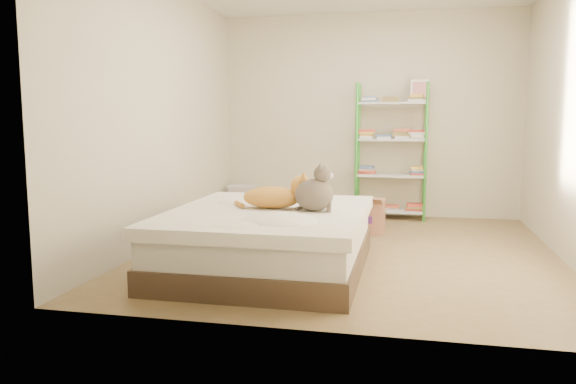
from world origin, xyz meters
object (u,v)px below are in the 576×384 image
(grey_cat, at_px, (314,188))
(cardboard_box, at_px, (360,215))
(shelf_unit, at_px, (392,152))
(orange_cat, at_px, (272,194))
(bed, at_px, (269,239))
(white_bin, at_px, (242,199))

(grey_cat, distance_m, cardboard_box, 1.83)
(grey_cat, height_order, cardboard_box, grey_cat)
(grey_cat, xyz_separation_m, shelf_unit, (0.53, 2.68, 0.14))
(cardboard_box, bearing_deg, shelf_unit, 75.07)
(orange_cat, bearing_deg, grey_cat, -15.76)
(shelf_unit, relative_size, cardboard_box, 3.25)
(bed, relative_size, shelf_unit, 1.15)
(grey_cat, height_order, shelf_unit, shelf_unit)
(grey_cat, bearing_deg, bed, 82.70)
(cardboard_box, relative_size, white_bin, 1.41)
(orange_cat, height_order, white_bin, orange_cat)
(bed, height_order, shelf_unit, shelf_unit)
(orange_cat, height_order, cardboard_box, orange_cat)
(grey_cat, relative_size, white_bin, 1.01)
(bed, distance_m, orange_cat, 0.38)
(cardboard_box, height_order, white_bin, cardboard_box)
(orange_cat, xyz_separation_m, white_bin, (-1.05, 2.57, -0.43))
(orange_cat, bearing_deg, bed, -102.59)
(cardboard_box, bearing_deg, white_bin, 154.22)
(orange_cat, xyz_separation_m, cardboard_box, (0.61, 1.67, -0.44))
(bed, xyz_separation_m, white_bin, (-1.04, 2.65, -0.06))
(bed, bearing_deg, shelf_unit, 71.15)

